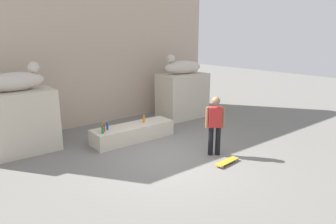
{
  "coord_description": "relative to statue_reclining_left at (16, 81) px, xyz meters",
  "views": [
    {
      "loc": [
        -4.78,
        -6.01,
        3.28
      ],
      "look_at": [
        0.45,
        0.62,
        1.1
      ],
      "focal_mm": 32.04,
      "sensor_mm": 36.0,
      "label": 1
    }
  ],
  "objects": [
    {
      "name": "ground_plane",
      "position": [
        3.01,
        -2.96,
        -2.06
      ],
      "size": [
        40.0,
        40.0,
        0.0
      ],
      "primitive_type": "plane",
      "color": "slate"
    },
    {
      "name": "facade_wall",
      "position": [
        3.01,
        1.64,
        0.85
      ],
      "size": [
        10.29,
        0.6,
        5.84
      ],
      "primitive_type": "cube",
      "color": "#C0AA96",
      "rests_on": "ground_plane"
    },
    {
      "name": "pedestal_left",
      "position": [
        -0.04,
        -0.0,
        -1.17
      ],
      "size": [
        1.93,
        1.16,
        1.78
      ],
      "primitive_type": "cube",
      "color": "beige",
      "rests_on": "ground_plane"
    },
    {
      "name": "pedestal_right",
      "position": [
        6.05,
        -0.0,
        -1.17
      ],
      "size": [
        1.93,
        1.16,
        1.78
      ],
      "primitive_type": "cube",
      "color": "beige",
      "rests_on": "ground_plane"
    },
    {
      "name": "statue_reclining_left",
      "position": [
        0.0,
        0.0,
        0.0
      ],
      "size": [
        1.65,
        0.73,
        0.78
      ],
      "rotation": [
        0.0,
        0.0,
        0.11
      ],
      "color": "beige",
      "rests_on": "pedestal_left"
    },
    {
      "name": "statue_reclining_right",
      "position": [
        6.02,
        0.0,
        0.0
      ],
      "size": [
        1.67,
        0.83,
        0.78
      ],
      "rotation": [
        0.0,
        0.0,
        2.97
      ],
      "color": "beige",
      "rests_on": "pedestal_right"
    },
    {
      "name": "ledge_block",
      "position": [
        3.01,
        -1.11,
        -1.82
      ],
      "size": [
        2.7,
        0.8,
        0.49
      ],
      "primitive_type": "cube",
      "color": "beige",
      "rests_on": "ground_plane"
    },
    {
      "name": "skater",
      "position": [
        4.13,
        -3.58,
        -1.14
      ],
      "size": [
        0.45,
        0.38,
        1.67
      ],
      "rotation": [
        0.0,
        0.0,
        2.49
      ],
      "color": "black",
      "rests_on": "ground_plane"
    },
    {
      "name": "skateboard",
      "position": [
        3.94,
        -4.23,
        -2.0
      ],
      "size": [
        0.82,
        0.28,
        0.08
      ],
      "rotation": [
        0.0,
        0.0,
        3.24
      ],
      "color": "gold",
      "rests_on": "ground_plane"
    },
    {
      "name": "bottle_green",
      "position": [
        1.88,
        -1.28,
        -1.46
      ],
      "size": [
        0.08,
        0.08,
        0.28
      ],
      "color": "#1E722D",
      "rests_on": "ledge_block"
    },
    {
      "name": "bottle_orange",
      "position": [
        3.45,
        -1.08,
        -1.47
      ],
      "size": [
        0.08,
        0.08,
        0.26
      ],
      "color": "orange",
      "rests_on": "ledge_block"
    },
    {
      "name": "bottle_blue",
      "position": [
        2.14,
        -1.06,
        -1.46
      ],
      "size": [
        0.07,
        0.07,
        0.27
      ],
      "color": "#194C99",
      "rests_on": "ledge_block"
    },
    {
      "name": "bottle_red",
      "position": [
        1.97,
        -1.16,
        -1.45
      ],
      "size": [
        0.08,
        0.08,
        0.3
      ],
      "color": "red",
      "rests_on": "ledge_block"
    }
  ]
}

